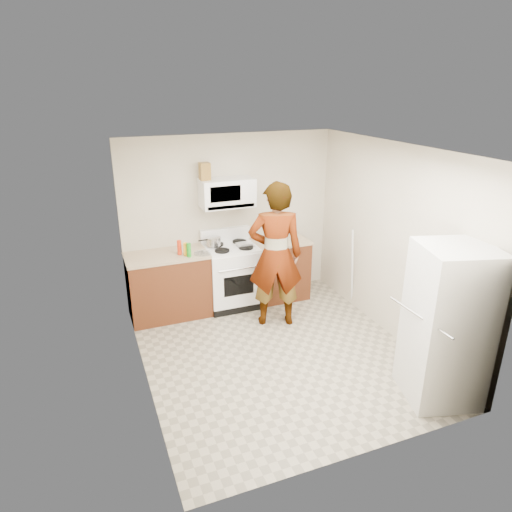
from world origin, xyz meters
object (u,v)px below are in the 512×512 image
fridge (447,325)px  kettle (274,230)px  gas_range (232,275)px  microwave (227,193)px  saucepan (214,241)px  person (275,255)px

fridge → kettle: fridge is taller
kettle → fridge: bearing=-80.0°
gas_range → microwave: microwave is taller
gas_range → microwave: size_ratio=1.49×
fridge → microwave: bearing=130.5°
saucepan → person: bearing=-53.4°
person → kettle: size_ratio=9.73×
person → kettle: (0.39, 0.94, 0.03)m
microwave → person: 1.18m
person → kettle: 1.02m
gas_range → person: (0.38, -0.74, 0.52)m
microwave → fridge: 3.38m
gas_range → person: size_ratio=0.56×
microwave → fridge: size_ratio=0.45×
gas_range → microwave: 1.22m
microwave → person: size_ratio=0.38×
fridge → kettle: bearing=116.8°
kettle → person: bearing=-113.7°
microwave → fridge: bearing=-65.2°
person → microwave: bearing=-48.4°
gas_range → kettle: size_ratio=5.48×
microwave → saucepan: (-0.23, -0.04, -0.69)m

